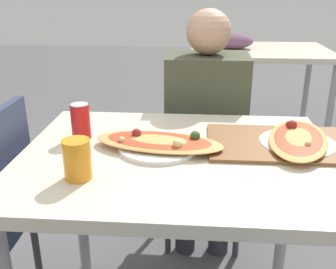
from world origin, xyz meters
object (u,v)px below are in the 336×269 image
at_px(pizza_main, 159,143).
at_px(pizza_second, 298,140).
at_px(chair_far_seated, 204,142).
at_px(person_seated, 206,115).
at_px(dining_table, 178,179).
at_px(soda_can, 81,121).
at_px(drink_glass, 77,159).

distance_m(pizza_main, pizza_second, 0.47).
relative_size(chair_far_seated, person_seated, 0.77).
xyz_separation_m(dining_table, soda_can, (-0.34, 0.10, 0.15)).
xyz_separation_m(dining_table, pizza_second, (0.40, 0.09, 0.11)).
height_order(person_seated, pizza_main, person_seated).
distance_m(dining_table, person_seated, 0.62).
bearing_deg(person_seated, soda_can, 48.69).
height_order(pizza_main, drink_glass, drink_glass).
height_order(chair_far_seated, soda_can, chair_far_seated).
xyz_separation_m(person_seated, pizza_second, (0.30, -0.52, 0.10)).
bearing_deg(dining_table, pizza_main, 152.92).
height_order(chair_far_seated, person_seated, person_seated).
xyz_separation_m(person_seated, drink_glass, (-0.37, -0.80, 0.13)).
relative_size(dining_table, soda_can, 8.12).
distance_m(dining_table, chair_far_seated, 0.75).
xyz_separation_m(person_seated, pizza_main, (-0.16, -0.58, 0.10)).
relative_size(pizza_main, soda_can, 3.61).
height_order(dining_table, drink_glass, drink_glass).
distance_m(chair_far_seated, drink_glass, 1.04).
bearing_deg(soda_can, pizza_main, -14.48).
distance_m(pizza_main, soda_can, 0.29).
xyz_separation_m(pizza_main, soda_can, (-0.28, 0.07, 0.04)).
distance_m(person_seated, soda_can, 0.69).
xyz_separation_m(chair_far_seated, soda_can, (-0.44, -0.62, 0.33)).
relative_size(pizza_main, drink_glass, 3.91).
bearing_deg(dining_table, pizza_second, 13.38).
bearing_deg(pizza_second, dining_table, -166.62).
bearing_deg(soda_can, dining_table, -16.97).
height_order(dining_table, pizza_second, pizza_second).
xyz_separation_m(person_seated, soda_can, (-0.44, -0.51, 0.14)).
bearing_deg(soda_can, person_seated, 48.69).
xyz_separation_m(chair_far_seated, person_seated, (-0.00, -0.12, 0.19)).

